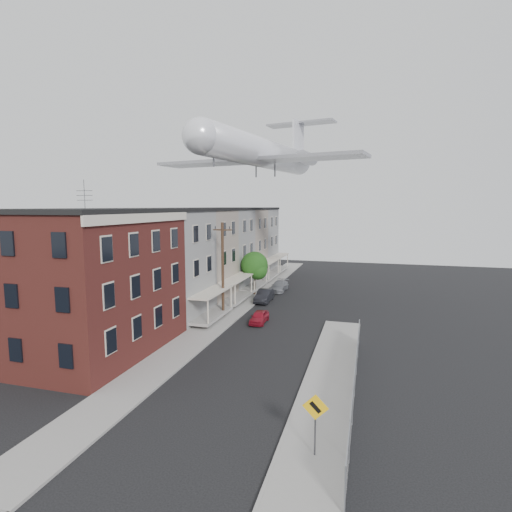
# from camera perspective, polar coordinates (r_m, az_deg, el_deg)

# --- Properties ---
(ground) EXTENTS (120.00, 120.00, 0.00)m
(ground) POSITION_cam_1_polar(r_m,az_deg,el_deg) (21.03, -7.87, -22.80)
(ground) COLOR black
(ground) RESTS_ON ground
(sidewalk_left) EXTENTS (3.00, 62.00, 0.12)m
(sidewalk_left) POSITION_cam_1_polar(r_m,az_deg,el_deg) (43.91, -1.81, -6.60)
(sidewalk_left) COLOR gray
(sidewalk_left) RESTS_ON ground
(sidewalk_right) EXTENTS (3.00, 26.00, 0.12)m
(sidewalk_right) POSITION_cam_1_polar(r_m,az_deg,el_deg) (24.99, 10.35, -17.61)
(sidewalk_right) COLOR gray
(sidewalk_right) RESTS_ON ground
(curb_left) EXTENTS (0.15, 62.00, 0.14)m
(curb_left) POSITION_cam_1_polar(r_m,az_deg,el_deg) (43.50, 0.02, -6.72)
(curb_left) COLOR gray
(curb_left) RESTS_ON ground
(curb_right) EXTENTS (0.15, 26.00, 0.14)m
(curb_right) POSITION_cam_1_polar(r_m,az_deg,el_deg) (25.14, 6.90, -17.36)
(curb_right) COLOR gray
(curb_right) RESTS_ON ground
(corner_building) EXTENTS (10.31, 12.30, 12.15)m
(corner_building) POSITION_cam_1_polar(r_m,az_deg,el_deg) (31.08, -23.30, -3.30)
(corner_building) COLOR #361611
(corner_building) RESTS_ON ground
(row_house_a) EXTENTS (11.98, 7.00, 10.30)m
(row_house_a) POSITION_cam_1_polar(r_m,az_deg,el_deg) (38.79, -14.40, -1.02)
(row_house_a) COLOR slate
(row_house_a) RESTS_ON ground
(row_house_b) EXTENTS (11.98, 7.00, 10.30)m
(row_house_b) POSITION_cam_1_polar(r_m,az_deg,el_deg) (44.92, -9.91, 0.18)
(row_house_b) COLOR gray
(row_house_b) RESTS_ON ground
(row_house_c) EXTENTS (11.98, 7.00, 10.30)m
(row_house_c) POSITION_cam_1_polar(r_m,az_deg,el_deg) (51.27, -6.52, 1.09)
(row_house_c) COLOR slate
(row_house_c) RESTS_ON ground
(row_house_d) EXTENTS (11.98, 7.00, 10.30)m
(row_house_d) POSITION_cam_1_polar(r_m,az_deg,el_deg) (57.77, -3.87, 1.79)
(row_house_d) COLOR gray
(row_house_d) RESTS_ON ground
(row_house_e) EXTENTS (11.98, 7.00, 10.30)m
(row_house_e) POSITION_cam_1_polar(r_m,az_deg,el_deg) (64.37, -1.77, 2.35)
(row_house_e) COLOR slate
(row_house_e) RESTS_ON ground
(chainlink_fence) EXTENTS (0.06, 18.06, 1.90)m
(chainlink_fence) POSITION_cam_1_polar(r_m,az_deg,el_deg) (23.62, 13.94, -16.74)
(chainlink_fence) COLOR gray
(chainlink_fence) RESTS_ON ground
(warning_sign) EXTENTS (1.10, 0.11, 2.80)m
(warning_sign) POSITION_cam_1_polar(r_m,az_deg,el_deg) (17.91, 8.47, -21.59)
(warning_sign) COLOR #515156
(warning_sign) RESTS_ON ground
(utility_pole) EXTENTS (1.80, 0.26, 9.00)m
(utility_pole) POSITION_cam_1_polar(r_m,az_deg,el_deg) (37.47, -4.77, -1.80)
(utility_pole) COLOR black
(utility_pole) RESTS_ON ground
(street_tree) EXTENTS (3.22, 3.20, 5.20)m
(street_tree) POSITION_cam_1_polar(r_m,az_deg,el_deg) (46.87, -0.11, -1.50)
(street_tree) COLOR black
(street_tree) RESTS_ON ground
(car_near) EXTENTS (1.34, 3.26, 1.11)m
(car_near) POSITION_cam_1_polar(r_m,az_deg,el_deg) (36.37, 0.47, -8.71)
(car_near) COLOR maroon
(car_near) RESTS_ON ground
(car_mid) EXTENTS (1.48, 4.14, 1.36)m
(car_mid) POSITION_cam_1_polar(r_m,az_deg,el_deg) (44.14, 1.19, -5.70)
(car_mid) COLOR black
(car_mid) RESTS_ON ground
(car_far) EXTENTS (1.94, 4.36, 1.24)m
(car_far) POSITION_cam_1_polar(r_m,az_deg,el_deg) (49.70, 3.35, -4.33)
(car_far) COLOR slate
(car_far) RESTS_ON ground
(airplane) EXTENTS (24.75, 28.28, 8.13)m
(airplane) POSITION_cam_1_polar(r_m,az_deg,el_deg) (47.57, 1.15, 14.48)
(airplane) COLOR silver
(airplane) RESTS_ON ground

